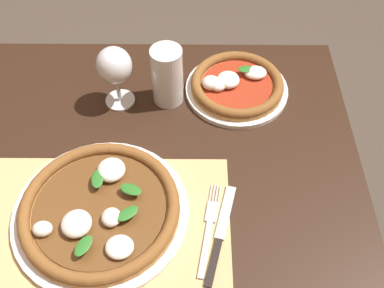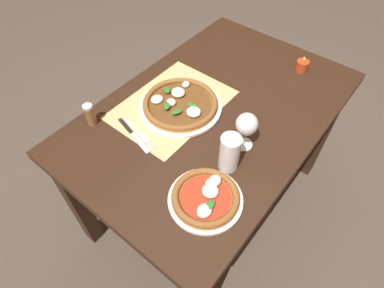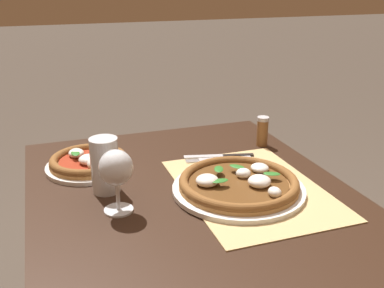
# 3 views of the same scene
# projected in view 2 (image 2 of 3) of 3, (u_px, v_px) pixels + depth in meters

# --- Properties ---
(ground_plane) EXTENTS (24.00, 24.00, 0.00)m
(ground_plane) POSITION_uv_depth(u_px,v_px,m) (208.00, 199.00, 1.90)
(ground_plane) COLOR #473D33
(dining_table) EXTENTS (1.25, 0.82, 0.74)m
(dining_table) POSITION_uv_depth(u_px,v_px,m) (213.00, 127.00, 1.42)
(dining_table) COLOR black
(dining_table) RESTS_ON ground
(paper_placemat) EXTENTS (0.49, 0.35, 0.00)m
(paper_placemat) POSITION_uv_depth(u_px,v_px,m) (172.00, 105.00, 1.34)
(paper_placemat) COLOR tan
(paper_placemat) RESTS_ON dining_table
(pizza_near) EXTENTS (0.34, 0.34, 0.05)m
(pizza_near) POSITION_uv_depth(u_px,v_px,m) (180.00, 104.00, 1.31)
(pizza_near) COLOR silver
(pizza_near) RESTS_ON paper_placemat
(pizza_far) EXTENTS (0.25, 0.25, 0.05)m
(pizza_far) POSITION_uv_depth(u_px,v_px,m) (206.00, 197.00, 1.04)
(pizza_far) COLOR silver
(pizza_far) RESTS_ON dining_table
(wine_glass) EXTENTS (0.08, 0.08, 0.16)m
(wine_glass) POSITION_uv_depth(u_px,v_px,m) (247.00, 126.00, 1.12)
(wine_glass) COLOR silver
(wine_glass) RESTS_ON dining_table
(pint_glass) EXTENTS (0.07, 0.07, 0.15)m
(pint_glass) POSITION_uv_depth(u_px,v_px,m) (229.00, 153.00, 1.09)
(pint_glass) COLOR silver
(pint_glass) RESTS_ON dining_table
(fork) EXTENTS (0.05, 0.20, 0.00)m
(fork) POSITION_uv_depth(u_px,v_px,m) (140.00, 133.00, 1.23)
(fork) COLOR #B7B7BC
(fork) RESTS_ON paper_placemat
(knife) EXTENTS (0.07, 0.21, 0.01)m
(knife) POSITION_uv_depth(u_px,v_px,m) (134.00, 135.00, 1.23)
(knife) COLOR black
(knife) RESTS_ON paper_placemat
(votive_candle) EXTENTS (0.06, 0.06, 0.07)m
(votive_candle) POSITION_uv_depth(u_px,v_px,m) (302.00, 66.00, 1.47)
(votive_candle) COLOR #B23819
(votive_candle) RESTS_ON dining_table
(pepper_shaker) EXTENTS (0.04, 0.04, 0.10)m
(pepper_shaker) POSITION_uv_depth(u_px,v_px,m) (90.00, 115.00, 1.24)
(pepper_shaker) COLOR brown
(pepper_shaker) RESTS_ON dining_table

